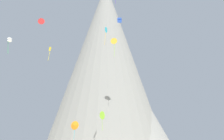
% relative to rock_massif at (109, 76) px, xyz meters
% --- Properties ---
extents(rock_massif, '(54.59, 52.68, 67.22)m').
position_rel_rock_massif_xyz_m(rock_massif, '(0.00, 0.00, 0.00)').
color(rock_massif, gray).
rests_on(rock_massif, ground_plane).
extents(kite_blue_high, '(1.13, 1.16, 1.07)m').
position_rel_rock_massif_xyz_m(kite_blue_high, '(0.66, -43.83, 3.88)').
color(kite_blue_high, blue).
extents(kite_white_high, '(1.08, 1.09, 3.88)m').
position_rel_rock_massif_xyz_m(kite_white_high, '(-24.92, -44.26, -1.85)').
color(kite_white_high, white).
extents(kite_orange_low, '(2.37, 1.54, 5.85)m').
position_rel_rock_massif_xyz_m(kite_orange_low, '(-10.32, -30.16, -20.31)').
color(kite_orange_low, orange).
extents(kite_yellow_high, '(0.75, 0.51, 4.39)m').
position_rel_rock_massif_xyz_m(kite_yellow_high, '(-18.68, -24.56, 1.76)').
color(kite_yellow_high, yellow).
extents(kite_cyan_high, '(0.96, 1.61, 5.21)m').
position_rel_rock_massif_xyz_m(kite_cyan_high, '(-2.27, -32.26, 5.81)').
color(kite_cyan_high, '#33BCDB').
extents(kite_lime_low, '(1.49, 1.70, 4.52)m').
position_rel_rock_massif_xyz_m(kite_lime_low, '(-3.34, -38.91, -18.55)').
color(kite_lime_low, '#8CD133').
extents(kite_gold_high, '(2.07, 0.82, 5.96)m').
position_rel_rock_massif_xyz_m(kite_gold_high, '(0.55, -23.43, 5.69)').
color(kite_gold_high, gold).
extents(kite_red_high, '(2.10, 0.46, 2.09)m').
position_rel_rock_massif_xyz_m(kite_red_high, '(-22.20, -21.83, 12.44)').
color(kite_red_high, red).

